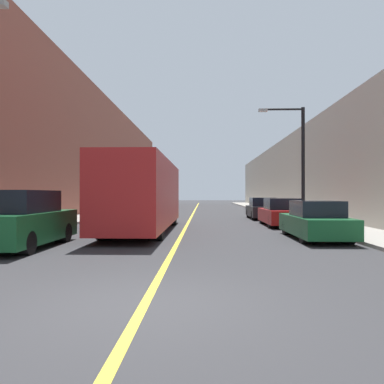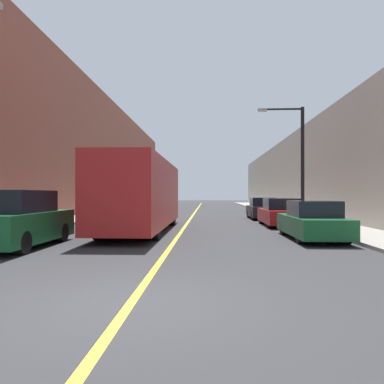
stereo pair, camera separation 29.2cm
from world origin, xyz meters
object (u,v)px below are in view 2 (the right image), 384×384
Objects in this scene: car_right_mid at (280,213)px; bus at (142,194)px; car_right_far at (262,209)px; parked_suv_left at (16,221)px; car_right_near at (312,222)px; street_lamp_right at (298,155)px.

bus is at bearing -155.72° from car_right_mid.
car_right_mid is (6.96, 3.14, -1.05)m from bus.
car_right_mid is 5.73m from car_right_far.
car_right_near is at bearing 14.53° from parked_suv_left.
car_right_near is 1.09× the size of car_right_far.
car_right_mid is (-0.05, 5.99, 0.01)m from car_right_near.
car_right_far is 5.86m from street_lamp_right.
parked_suv_left is at bearing -119.71° from bus.
street_lamp_right is (8.16, 4.18, 2.19)m from bus.
parked_suv_left is 10.47m from car_right_near.
car_right_far is 0.64× the size of street_lamp_right.
street_lamp_right reaches higher than bus.
street_lamp_right is at bearing -74.08° from car_right_far.
car_right_far is at bearing 90.94° from car_right_near.
car_right_near is (7.01, -2.85, -1.06)m from bus.
bus is 1.65× the size of street_lamp_right.
car_right_far is (-0.19, 11.72, 0.00)m from car_right_near.
parked_suv_left is 15.16m from street_lamp_right.
bus is 2.57× the size of car_right_far.
bus is 2.36× the size of car_right_near.
parked_suv_left is at bearing -124.73° from car_right_far.
bus is 2.39× the size of car_right_mid.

